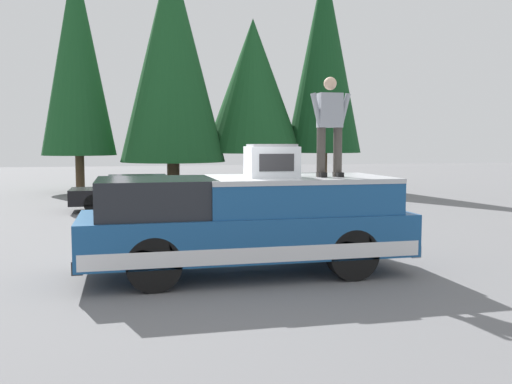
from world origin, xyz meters
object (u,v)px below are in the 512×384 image
at_px(compressor_unit, 272,161).
at_px(person_on_truck_bed, 330,124).
at_px(parked_car_navy, 303,191).
at_px(pickup_truck, 246,223).
at_px(parked_car_black, 135,193).

distance_m(compressor_unit, person_on_truck_bed, 1.18).
bearing_deg(parked_car_navy, compressor_unit, 158.92).
bearing_deg(person_on_truck_bed, parked_car_navy, -15.35).
xyz_separation_m(compressor_unit, person_on_truck_bed, (-0.12, -0.99, 0.62)).
bearing_deg(compressor_unit, parked_car_navy, -21.08).
xyz_separation_m(pickup_truck, person_on_truck_bed, (-0.22, -1.41, 1.68)).
relative_size(compressor_unit, parked_car_navy, 0.20).
relative_size(compressor_unit, parked_car_black, 0.20).
height_order(pickup_truck, parked_car_navy, pickup_truck).
xyz_separation_m(pickup_truck, parked_car_black, (9.66, 1.65, -0.29)).
bearing_deg(compressor_unit, parked_car_black, 12.00).
relative_size(pickup_truck, parked_car_black, 1.35).
bearing_deg(pickup_truck, compressor_unit, -103.22).
distance_m(person_on_truck_bed, parked_car_navy, 9.87).
relative_size(parked_car_navy, parked_car_black, 1.00).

